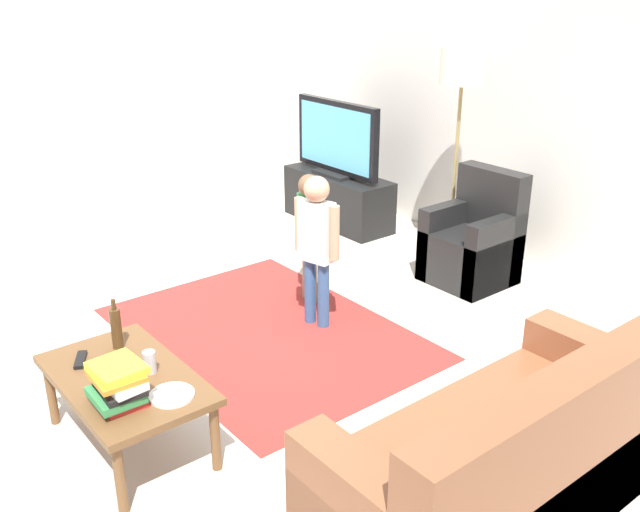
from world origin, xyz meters
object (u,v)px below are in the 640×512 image
object	(u,v)px
plate	(172,395)
book_stack	(118,384)
bottle	(116,328)
child_near_tv	(309,226)
child_center	(317,238)
coffee_table	(126,384)
tv_stand	(338,199)
tv	(337,139)
armchair	(475,245)
tv_remote	(80,360)
couch	(513,464)
soda_can	(150,362)
floor_lamp	(462,78)

from	to	relation	value
plate	book_stack	bearing A→B (deg)	-114.96
bottle	child_near_tv	bearing A→B (deg)	106.51
child_center	coffee_table	distance (m)	1.71
tv_stand	bottle	xyz separation A→B (m)	(1.74, -3.04, 0.30)
tv	child_near_tv	world-z (taller)	tv
armchair	tv	bearing A→B (deg)	179.40
armchair	child_near_tv	distance (m)	1.41
child_near_tv	tv_remote	distance (m)	2.02
tv	couch	bearing A→B (deg)	-28.87
couch	plate	size ratio (longest dim) A/B	8.18
coffee_table	soda_can	bearing A→B (deg)	67.38
floor_lamp	plate	bearing A→B (deg)	-72.06
child_center	tv_remote	distance (m)	1.77
armchair	plate	xyz separation A→B (m)	(0.61, -3.00, 0.13)
armchair	child_near_tv	bearing A→B (deg)	-112.26
tv	tv_remote	xyz separation A→B (m)	(1.76, -3.24, -0.42)
floor_lamp	child_near_tv	size ratio (longest dim) A/B	1.80
tv	armchair	world-z (taller)	tv
plate	armchair	bearing A→B (deg)	101.50
floor_lamp	coffee_table	distance (m)	3.56
floor_lamp	soda_can	xyz separation A→B (m)	(0.76, -3.17, -1.06)
couch	child_center	world-z (taller)	child_center
child_near_tv	soda_can	bearing A→B (deg)	-63.19
couch	child_center	bearing A→B (deg)	166.30
floor_lamp	child_center	distance (m)	1.91
tv	plate	size ratio (longest dim) A/B	5.00
tv_stand	armchair	world-z (taller)	armchair
tv_stand	plate	xyz separation A→B (m)	(2.36, -3.04, 0.18)
child_center	soda_can	bearing A→B (deg)	-70.97
couch	child_center	xyz separation A→B (m)	(-2.04, 0.50, 0.36)
floor_lamp	book_stack	size ratio (longest dim) A/B	6.30
armchair	coffee_table	size ratio (longest dim) A/B	0.90
bottle	coffee_table	bearing A→B (deg)	-18.43
soda_can	plate	size ratio (longest dim) A/B	0.55
tv_remote	couch	bearing A→B (deg)	62.49
child_near_tv	book_stack	world-z (taller)	child_near_tv
child_center	bottle	distance (m)	1.53
child_center	plate	xyz separation A→B (m)	(0.79, -1.52, -0.22)
tv_remote	floor_lamp	bearing A→B (deg)	125.84
child_near_tv	child_center	distance (m)	0.40
child_center	floor_lamp	bearing A→B (deg)	98.34
tv	bottle	world-z (taller)	tv
tv_stand	tv	world-z (taller)	tv
child_near_tv	bottle	bearing A→B (deg)	-73.49
tv_stand	bottle	distance (m)	3.52
armchair	tv_remote	bearing A→B (deg)	-89.83
couch	coffee_table	distance (m)	1.93
bottle	floor_lamp	bearing A→B (deg)	97.37
tv_stand	plate	bearing A→B (deg)	-52.11
bottle	tv_stand	bearing A→B (deg)	119.85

